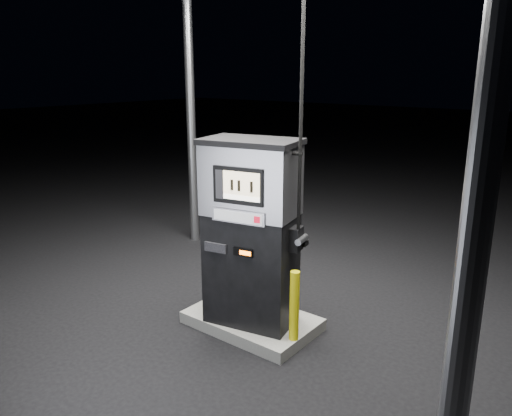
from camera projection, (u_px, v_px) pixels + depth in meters
The scene contains 5 objects.
ground at pixel (252, 326), 6.39m from camera, with size 80.00×80.00×0.00m, color black.
pump_island at pixel (252, 321), 6.37m from camera, with size 1.60×1.00×0.15m, color #5F5F5B.
fuel_dispenser at pixel (251, 231), 5.93m from camera, with size 1.31×0.89×4.70m.
bollard_left at pixel (226, 272), 6.67m from camera, with size 0.11×0.11×0.81m, color yellow.
bollard_right at pixel (294, 306), 5.68m from camera, with size 0.11×0.11×0.84m, color yellow.
Camera 1 is at (3.58, -4.50, 3.16)m, focal length 35.00 mm.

